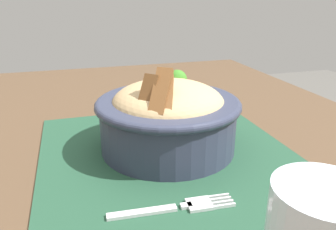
# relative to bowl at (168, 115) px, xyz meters

# --- Properties ---
(table) EXTENTS (1.26, 0.84, 0.72)m
(table) POSITION_rel_bowl_xyz_m (0.04, -0.02, -0.11)
(table) COLOR #4C3826
(table) RESTS_ON ground_plane
(placemat) EXTENTS (0.40, 0.35, 0.00)m
(placemat) POSITION_rel_bowl_xyz_m (0.04, -0.01, -0.05)
(placemat) COLOR #1E422D
(placemat) RESTS_ON table
(bowl) EXTENTS (0.22, 0.22, 0.12)m
(bowl) POSITION_rel_bowl_xyz_m (0.00, 0.00, 0.00)
(bowl) COLOR #2D3347
(bowl) RESTS_ON placemat
(fork) EXTENTS (0.02, 0.13, 0.00)m
(fork) POSITION_rel_bowl_xyz_m (0.14, -0.03, -0.05)
(fork) COLOR silver
(fork) RESTS_ON placemat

